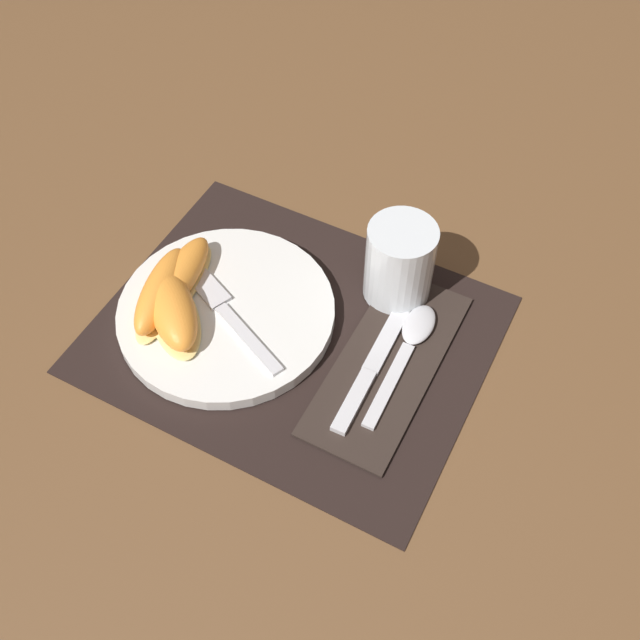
{
  "coord_description": "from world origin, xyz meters",
  "views": [
    {
      "loc": [
        0.26,
        -0.42,
        0.69
      ],
      "look_at": [
        0.03,
        0.02,
        0.02
      ],
      "focal_mm": 42.0,
      "sensor_mm": 36.0,
      "label": 1
    }
  ],
  "objects_px": {
    "knife": "(375,361)",
    "citrus_wedge_1": "(161,292)",
    "spoon": "(411,340)",
    "plate": "(226,312)",
    "fork": "(224,311)",
    "citrus_wedge_2": "(173,310)",
    "citrus_wedge_0": "(179,279)",
    "juice_glass": "(399,266)"
  },
  "relations": [
    {
      "from": "juice_glass",
      "to": "citrus_wedge_1",
      "type": "relative_size",
      "value": 0.74
    },
    {
      "from": "plate",
      "to": "citrus_wedge_0",
      "type": "height_order",
      "value": "citrus_wedge_0"
    },
    {
      "from": "juice_glass",
      "to": "fork",
      "type": "relative_size",
      "value": 0.58
    },
    {
      "from": "plate",
      "to": "juice_glass",
      "type": "xyz_separation_m",
      "value": [
        0.16,
        0.13,
        0.04
      ]
    },
    {
      "from": "plate",
      "to": "citrus_wedge_1",
      "type": "relative_size",
      "value": 1.81
    },
    {
      "from": "fork",
      "to": "citrus_wedge_2",
      "type": "xyz_separation_m",
      "value": [
        -0.04,
        -0.03,
        0.01
      ]
    },
    {
      "from": "juice_glass",
      "to": "citrus_wedge_2",
      "type": "distance_m",
      "value": 0.26
    },
    {
      "from": "juice_glass",
      "to": "citrus_wedge_0",
      "type": "relative_size",
      "value": 0.73
    },
    {
      "from": "knife",
      "to": "citrus_wedge_2",
      "type": "xyz_separation_m",
      "value": [
        -0.22,
        -0.06,
        0.03
      ]
    },
    {
      "from": "spoon",
      "to": "citrus_wedge_1",
      "type": "height_order",
      "value": "citrus_wedge_1"
    },
    {
      "from": "citrus_wedge_1",
      "to": "juice_glass",
      "type": "bearing_deg",
      "value": 33.78
    },
    {
      "from": "knife",
      "to": "spoon",
      "type": "height_order",
      "value": "spoon"
    },
    {
      "from": "juice_glass",
      "to": "citrus_wedge_1",
      "type": "bearing_deg",
      "value": -146.22
    },
    {
      "from": "spoon",
      "to": "fork",
      "type": "relative_size",
      "value": 1.0
    },
    {
      "from": "fork",
      "to": "citrus_wedge_1",
      "type": "height_order",
      "value": "citrus_wedge_1"
    },
    {
      "from": "spoon",
      "to": "citrus_wedge_0",
      "type": "xyz_separation_m",
      "value": [
        -0.27,
        -0.06,
        0.02
      ]
    },
    {
      "from": "knife",
      "to": "spoon",
      "type": "bearing_deg",
      "value": 60.88
    },
    {
      "from": "plate",
      "to": "spoon",
      "type": "distance_m",
      "value": 0.21
    },
    {
      "from": "knife",
      "to": "citrus_wedge_1",
      "type": "xyz_separation_m",
      "value": [
        -0.25,
        -0.04,
        0.03
      ]
    },
    {
      "from": "spoon",
      "to": "citrus_wedge_1",
      "type": "distance_m",
      "value": 0.29
    },
    {
      "from": "spoon",
      "to": "citrus_wedge_2",
      "type": "height_order",
      "value": "citrus_wedge_2"
    },
    {
      "from": "spoon",
      "to": "citrus_wedge_0",
      "type": "height_order",
      "value": "citrus_wedge_0"
    },
    {
      "from": "juice_glass",
      "to": "citrus_wedge_2",
      "type": "relative_size",
      "value": 0.79
    },
    {
      "from": "citrus_wedge_2",
      "to": "plate",
      "type": "bearing_deg",
      "value": 43.22
    },
    {
      "from": "fork",
      "to": "citrus_wedge_2",
      "type": "height_order",
      "value": "citrus_wedge_2"
    },
    {
      "from": "fork",
      "to": "spoon",
      "type": "bearing_deg",
      "value": 18.82
    },
    {
      "from": "knife",
      "to": "citrus_wedge_0",
      "type": "height_order",
      "value": "citrus_wedge_0"
    },
    {
      "from": "plate",
      "to": "spoon",
      "type": "relative_size",
      "value": 1.43
    },
    {
      "from": "spoon",
      "to": "fork",
      "type": "height_order",
      "value": "fork"
    },
    {
      "from": "knife",
      "to": "citrus_wedge_2",
      "type": "height_order",
      "value": "citrus_wedge_2"
    },
    {
      "from": "juice_glass",
      "to": "knife",
      "type": "height_order",
      "value": "juice_glass"
    },
    {
      "from": "fork",
      "to": "knife",
      "type": "bearing_deg",
      "value": 8.12
    },
    {
      "from": "juice_glass",
      "to": "plate",
      "type": "bearing_deg",
      "value": -141.2
    },
    {
      "from": "citrus_wedge_2",
      "to": "citrus_wedge_1",
      "type": "bearing_deg",
      "value": 149.65
    },
    {
      "from": "plate",
      "to": "knife",
      "type": "xyz_separation_m",
      "value": [
        0.18,
        0.02,
        -0.0
      ]
    },
    {
      "from": "citrus_wedge_2",
      "to": "citrus_wedge_0",
      "type": "bearing_deg",
      "value": 116.05
    },
    {
      "from": "fork",
      "to": "citrus_wedge_0",
      "type": "height_order",
      "value": "citrus_wedge_0"
    },
    {
      "from": "fork",
      "to": "citrus_wedge_1",
      "type": "relative_size",
      "value": 1.26
    },
    {
      "from": "citrus_wedge_0",
      "to": "spoon",
      "type": "bearing_deg",
      "value": 12.83
    },
    {
      "from": "fork",
      "to": "citrus_wedge_2",
      "type": "distance_m",
      "value": 0.06
    },
    {
      "from": "knife",
      "to": "fork",
      "type": "height_order",
      "value": "fork"
    },
    {
      "from": "citrus_wedge_0",
      "to": "citrus_wedge_2",
      "type": "height_order",
      "value": "citrus_wedge_2"
    }
  ]
}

